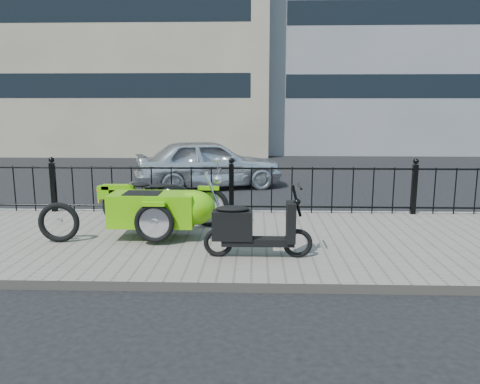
{
  "coord_description": "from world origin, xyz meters",
  "views": [
    {
      "loc": [
        0.46,
        -7.6,
        2.17
      ],
      "look_at": [
        0.21,
        -0.1,
        0.79
      ],
      "focal_mm": 35.0,
      "sensor_mm": 36.0,
      "label": 1
    }
  ],
  "objects_px": {
    "scooter": "(250,229)",
    "sedan_car": "(209,163)",
    "spare_tire": "(59,222)",
    "motorcycle_sidecar": "(166,207)"
  },
  "relations": [
    {
      "from": "scooter",
      "to": "spare_tire",
      "type": "distance_m",
      "value": 2.98
    },
    {
      "from": "spare_tire",
      "to": "motorcycle_sidecar",
      "type": "bearing_deg",
      "value": 14.34
    },
    {
      "from": "scooter",
      "to": "spare_tire",
      "type": "bearing_deg",
      "value": 168.18
    },
    {
      "from": "motorcycle_sidecar",
      "to": "scooter",
      "type": "xyz_separation_m",
      "value": [
        1.35,
        -1.01,
        -0.08
      ]
    },
    {
      "from": "motorcycle_sidecar",
      "to": "spare_tire",
      "type": "xyz_separation_m",
      "value": [
        -1.56,
        -0.4,
        -0.16
      ]
    },
    {
      "from": "motorcycle_sidecar",
      "to": "scooter",
      "type": "distance_m",
      "value": 1.69
    },
    {
      "from": "spare_tire",
      "to": "sedan_car",
      "type": "distance_m",
      "value": 5.84
    },
    {
      "from": "scooter",
      "to": "spare_tire",
      "type": "relative_size",
      "value": 2.42
    },
    {
      "from": "scooter",
      "to": "sedan_car",
      "type": "distance_m",
      "value": 6.3
    },
    {
      "from": "motorcycle_sidecar",
      "to": "spare_tire",
      "type": "bearing_deg",
      "value": -165.66
    }
  ]
}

